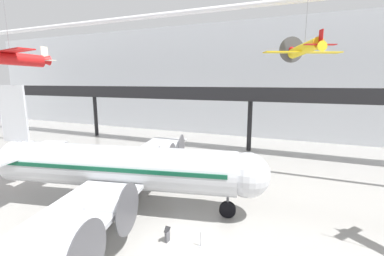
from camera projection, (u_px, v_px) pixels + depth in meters
name	position (u px, v px, depth m)	size (l,w,h in m)	color
ground_plane	(176.00, 249.00, 16.48)	(260.00, 260.00, 0.00)	#9E9B96
hangar_back_wall	(261.00, 80.00, 48.66)	(140.00, 3.00, 21.74)	silver
mezzanine_walkway	(249.00, 98.00, 37.86)	(110.00, 3.20, 9.81)	black
ceiling_truss_beam	(237.00, 7.00, 26.92)	(120.00, 0.60, 0.60)	silver
airliner_silver_main	(115.00, 167.00, 21.34)	(25.27, 29.17, 10.31)	silver
suspended_plane_yellow_lowwing	(304.00, 49.00, 24.00)	(7.13, 6.28, 5.49)	yellow
suspended_plane_red_highwing	(11.00, 58.00, 23.44)	(8.55, 7.08, 6.96)	red
stanchion_barrier	(201.00, 242.00, 16.65)	(0.36, 0.36, 1.08)	#B2B5BA
info_sign_pedestal	(167.00, 235.00, 17.13)	(0.20, 0.78, 1.24)	#4C4C51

